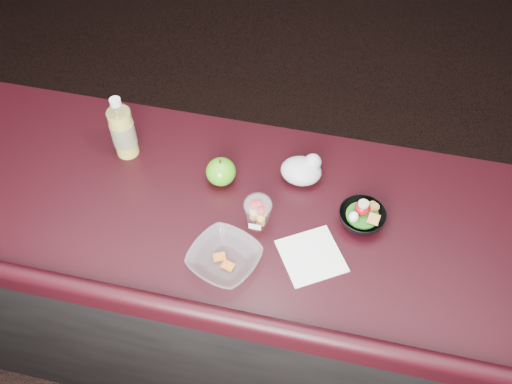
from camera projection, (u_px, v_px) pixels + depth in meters
room_shell at (168, 45)px, 0.86m from camera, size 8.00×8.00×8.00m
counter at (238, 290)px, 2.08m from camera, size 4.06×0.71×1.02m
lemonade_bottle at (123, 131)px, 1.74m from camera, size 0.07×0.07×0.22m
fruit_cup at (258, 212)px, 1.60m from camera, size 0.08×0.08×0.11m
green_apple at (221, 172)px, 1.71m from camera, size 0.09×0.09×0.09m
plastic_bag at (303, 170)px, 1.72m from camera, size 0.12×0.10×0.09m
snack_bowl at (362, 216)px, 1.63m from camera, size 0.18×0.18×0.07m
takeout_bowl at (224, 258)px, 1.55m from camera, size 0.24×0.24×0.05m
paper_napkin at (311, 256)px, 1.58m from camera, size 0.22×0.22×0.00m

